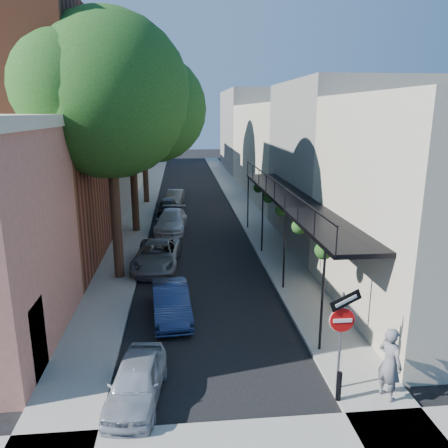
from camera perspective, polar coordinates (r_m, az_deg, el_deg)
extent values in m
plane|color=black|center=(11.68, 0.16, -24.76)|extent=(160.00, 160.00, 0.00)
cube|color=black|center=(39.70, -4.26, 3.73)|extent=(6.00, 64.00, 0.01)
cube|color=gray|center=(39.80, -10.04, 3.65)|extent=(2.00, 64.00, 0.12)
cube|color=gray|center=(39.98, 1.49, 3.92)|extent=(2.00, 64.00, 0.12)
cube|color=beige|center=(13.69, -23.21, -13.65)|extent=(0.10, 1.20, 2.20)
cube|color=gray|center=(23.37, -16.38, 15.43)|extent=(0.06, 7.00, 4.00)
cube|color=gray|center=(36.03, -18.86, 9.13)|extent=(8.00, 12.00, 9.00)
cube|color=#BEB69D|center=(49.72, -15.32, 11.23)|extent=(8.00, 16.00, 10.00)
cube|color=#D5796D|center=(63.60, -13.22, 11.06)|extent=(8.00, 12.00, 8.00)
cube|color=gray|center=(26.13, 16.83, 7.53)|extent=(8.00, 10.00, 9.00)
cube|color=#BEB69D|center=(40.38, 8.69, 9.51)|extent=(8.00, 20.00, 8.00)
cube|color=gray|center=(57.90, 4.29, 12.08)|extent=(8.00, 16.00, 10.00)
cube|color=black|center=(20.06, 9.25, 3.12)|extent=(2.00, 16.00, 0.15)
cube|color=black|center=(19.68, 6.66, 5.60)|extent=(0.05, 16.00, 0.05)
cylinder|color=black|center=(13.89, 12.72, -9.57)|extent=(0.08, 0.08, 3.40)
cylinder|color=black|center=(27.89, 3.15, 2.93)|extent=(0.08, 0.08, 3.40)
sphere|color=#164012|center=(14.43, 12.90, -3.39)|extent=(0.60, 0.60, 0.60)
sphere|color=#164012|center=(20.00, 7.53, 1.83)|extent=(0.60, 0.60, 0.60)
sphere|color=#164012|center=(25.77, 4.53, 4.75)|extent=(0.60, 0.60, 0.60)
cylinder|color=#595B60|center=(12.32, 14.91, -14.86)|extent=(0.07, 0.07, 2.90)
cylinder|color=red|center=(11.97, 15.20, -12.02)|extent=(0.66, 0.04, 0.66)
cube|color=white|center=(11.94, 15.25, -12.09)|extent=(0.50, 0.02, 0.10)
cylinder|color=white|center=(11.98, 15.17, -11.98)|extent=(0.70, 0.02, 0.70)
cube|color=black|center=(11.74, 15.63, -9.61)|extent=(0.89, 0.15, 0.58)
cube|color=white|center=(11.72, 15.68, -9.67)|extent=(0.60, 0.10, 0.31)
cylinder|color=black|center=(12.36, 14.77, -19.81)|extent=(0.14, 0.14, 0.80)
cylinder|color=#362315|center=(19.60, -14.01, 2.61)|extent=(0.44, 0.44, 7.00)
sphere|color=#164012|center=(19.22, -14.86, 15.91)|extent=(6.80, 6.80, 6.80)
sphere|color=#164012|center=(20.05, -9.35, 14.68)|extent=(4.76, 4.76, 4.76)
cylinder|color=#362315|center=(27.48, -11.67, 5.32)|extent=(0.44, 0.44, 6.30)
sphere|color=#164012|center=(27.15, -12.12, 13.78)|extent=(6.00, 6.00, 6.00)
sphere|color=#164012|center=(27.94, -8.72, 12.91)|extent=(4.20, 4.20, 4.20)
cylinder|color=#362315|center=(36.30, -10.31, 8.39)|extent=(0.44, 0.44, 7.35)
sphere|color=#164012|center=(36.13, -10.66, 15.85)|extent=(7.00, 7.00, 7.00)
sphere|color=#164012|center=(37.07, -7.69, 15.15)|extent=(4.90, 4.90, 4.90)
imported|color=#9AA1AB|center=(12.33, -11.37, -19.50)|extent=(1.65, 3.38, 1.11)
imported|color=#172448|center=(16.38, -6.94, -10.08)|extent=(1.61, 3.80, 1.22)
imported|color=slate|center=(21.40, -8.73, -4.08)|extent=(2.42, 4.70, 1.27)
imported|color=silver|center=(27.89, -6.89, 0.40)|extent=(2.19, 4.62, 1.30)
imported|color=black|center=(32.13, -7.43, 2.19)|extent=(1.46, 3.59, 1.22)
imported|color=gray|center=(35.89, -6.40, 3.46)|extent=(1.63, 3.63, 1.16)
imported|color=slate|center=(12.53, 20.84, -16.64)|extent=(0.70, 0.84, 1.97)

